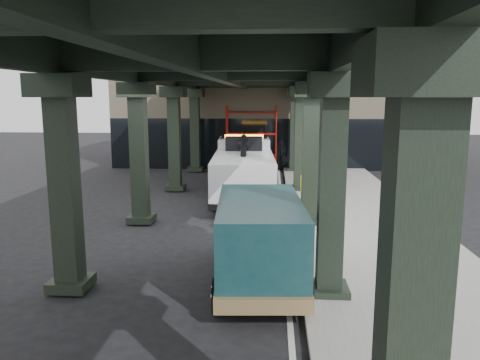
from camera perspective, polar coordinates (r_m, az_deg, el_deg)
The scene contains 8 objects.
ground at distance 14.88m, azimuth -1.22°, elevation -7.56°, with size 90.00×90.00×0.00m, color black.
sidewalk at distance 17.02m, azimuth 14.75°, elevation -5.36°, with size 5.00×40.00×0.15m, color gray.
lane_stripe at distance 16.74m, azimuth 5.24°, elevation -5.57°, with size 0.12×38.00×0.01m, color silver.
viaduct at distance 16.24m, azimuth -2.08°, elevation 13.43°, with size 7.40×32.00×6.40m.
building at distance 34.13m, azimuth 5.25°, elevation 9.17°, with size 22.00×10.00×8.00m, color #C6B793.
scaffolding at distance 28.90m, azimuth 1.42°, elevation 5.30°, with size 3.08×0.88×4.00m.
tow_truck at distance 21.02m, azimuth 0.46°, elevation 1.56°, with size 2.96×8.87×2.87m.
towed_van at distance 11.44m, azimuth 2.35°, elevation -7.01°, with size 2.42×5.38×2.13m.
Camera 1 is at (1.31, -14.12, 4.50)m, focal length 35.00 mm.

